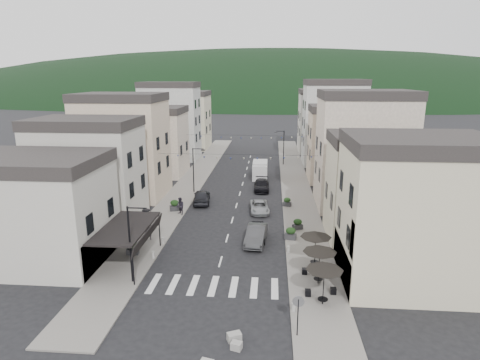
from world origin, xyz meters
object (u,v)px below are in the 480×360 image
object	(u,v)px
parked_car_b	(256,235)
parked_car_e	(202,196)
parked_car_a	(257,232)
parked_car_d	(262,185)
pedestrian_a	(148,230)
pedestrian_b	(180,206)
delivery_van	(260,169)
parked_car_c	(259,207)

from	to	relation	value
parked_car_b	parked_car_e	bearing A→B (deg)	126.73
parked_car_a	parked_car_d	xyz separation A→B (m)	(0.00, 16.81, -0.02)
pedestrian_a	pedestrian_b	bearing A→B (deg)	60.23
pedestrian_b	delivery_van	bearing A→B (deg)	106.16
parked_car_c	parked_car_d	bearing A→B (deg)	84.19
parked_car_e	delivery_van	size ratio (longest dim) A/B	0.88
parked_car_e	parked_car_d	bearing A→B (deg)	-146.14
parked_car_b	pedestrian_b	size ratio (longest dim) A/B	2.49
parked_car_b	delivery_van	xyz separation A→B (m)	(-0.44, 24.79, 0.50)
parked_car_a	pedestrian_b	world-z (taller)	pedestrian_b
delivery_van	parked_car_b	bearing A→B (deg)	-89.49
parked_car_d	pedestrian_b	distance (m)	13.88
parked_car_b	pedestrian_b	world-z (taller)	pedestrian_b
parked_car_a	pedestrian_a	bearing A→B (deg)	-173.08
parked_car_d	pedestrian_a	world-z (taller)	pedestrian_a
parked_car_a	parked_car_b	size ratio (longest dim) A/B	0.88
parked_car_a	parked_car_b	world-z (taller)	parked_car_b
parked_car_e	delivery_van	xyz separation A→B (m)	(6.66, 13.29, 0.46)
parked_car_a	parked_car_d	size ratio (longest dim) A/B	0.87
pedestrian_b	pedestrian_a	bearing A→B (deg)	-60.15
parked_car_c	pedestrian_a	size ratio (longest dim) A/B	2.32
parked_car_c	parked_car_e	distance (m)	7.64
parked_car_b	delivery_van	world-z (taller)	delivery_van
delivery_van	pedestrian_b	xyz separation A→B (m)	(-8.22, -17.93, -0.20)
pedestrian_b	parked_car_c	bearing A→B (deg)	52.77
parked_car_a	delivery_van	distance (m)	23.91
parked_car_c	pedestrian_b	size ratio (longest dim) A/B	2.32
parked_car_d	parked_car_a	bearing A→B (deg)	-91.65
parked_car_b	pedestrian_a	bearing A→B (deg)	-173.12
parked_car_d	delivery_van	xyz separation A→B (m)	(-0.44, 7.08, 0.58)
parked_car_b	parked_car_c	world-z (taller)	parked_car_b
parked_car_a	parked_car_e	bearing A→B (deg)	123.81
parked_car_b	parked_car_e	xyz separation A→B (m)	(-7.10, 11.50, 0.03)
pedestrian_a	pedestrian_b	xyz separation A→B (m)	(1.39, 7.19, 0.00)
parked_car_c	parked_car_d	xyz separation A→B (m)	(0.00, 9.01, 0.09)
delivery_van	parked_car_c	bearing A→B (deg)	-88.94
parked_car_c	parked_car_e	size ratio (longest dim) A/B	0.92
parked_car_e	parked_car_b	bearing A→B (deg)	114.38
parked_car_e	pedestrian_a	world-z (taller)	pedestrian_a
parked_car_b	parked_car_c	bearing A→B (deg)	95.04
parked_car_b	pedestrian_b	xyz separation A→B (m)	(-8.66, 6.87, 0.29)
delivery_van	parked_car_e	bearing A→B (deg)	-117.13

